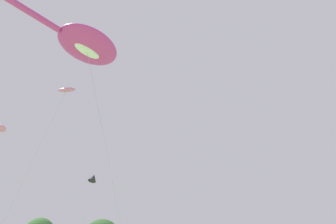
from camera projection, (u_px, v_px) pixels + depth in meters
big_show_kite at (85, 44)px, 23.90m from camera, size 14.36×6.83×20.11m
small_kite_bird_shape at (66, 91)px, 17.56m from camera, size 2.66×4.92×12.39m
small_kite_streamer_purple at (93, 178)px, 28.01m from camera, size 1.28×2.48×10.91m
small_kite_triangle_green at (1, 129)px, 19.69m from camera, size 1.18×1.71×11.10m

